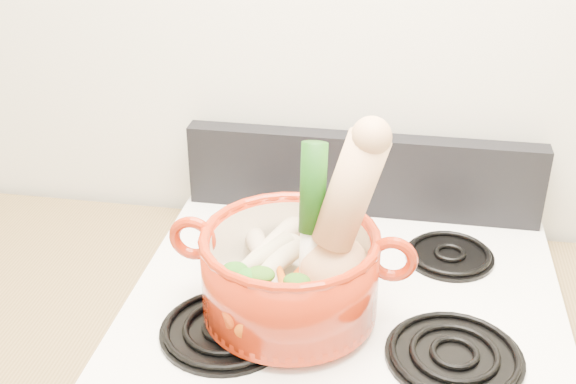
# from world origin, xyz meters

# --- Properties ---
(wall_back) EXTENTS (3.50, 0.02, 2.60)m
(wall_back) POSITION_xyz_m (0.00, 1.75, 1.30)
(wall_back) COLOR silver
(wall_back) RESTS_ON floor
(cooktop) EXTENTS (0.78, 0.67, 0.03)m
(cooktop) POSITION_xyz_m (0.00, 1.40, 0.93)
(cooktop) COLOR white
(cooktop) RESTS_ON stove_body
(control_backsplash) EXTENTS (0.76, 0.05, 0.18)m
(control_backsplash) POSITION_xyz_m (0.00, 1.70, 1.04)
(control_backsplash) COLOR black
(control_backsplash) RESTS_ON cooktop
(burner_front_left) EXTENTS (0.22, 0.22, 0.02)m
(burner_front_left) POSITION_xyz_m (-0.19, 1.24, 0.96)
(burner_front_left) COLOR black
(burner_front_left) RESTS_ON cooktop
(burner_front_right) EXTENTS (0.22, 0.22, 0.02)m
(burner_front_right) POSITION_xyz_m (0.19, 1.24, 0.96)
(burner_front_right) COLOR black
(burner_front_right) RESTS_ON cooktop
(burner_back_left) EXTENTS (0.17, 0.17, 0.02)m
(burner_back_left) POSITION_xyz_m (-0.19, 1.54, 0.96)
(burner_back_left) COLOR black
(burner_back_left) RESTS_ON cooktop
(burner_back_right) EXTENTS (0.17, 0.17, 0.02)m
(burner_back_right) POSITION_xyz_m (0.19, 1.54, 0.96)
(burner_back_right) COLOR black
(burner_back_right) RESTS_ON cooktop
(dutch_oven) EXTENTS (0.31, 0.31, 0.15)m
(dutch_oven) POSITION_xyz_m (-0.09, 1.30, 1.04)
(dutch_oven) COLOR #A3220A
(dutch_oven) RESTS_ON burner_front_left
(pot_handle_left) EXTENTS (0.08, 0.02, 0.08)m
(pot_handle_left) POSITION_xyz_m (-0.26, 1.31, 1.09)
(pot_handle_left) COLOR #A3220A
(pot_handle_left) RESTS_ON dutch_oven
(pot_handle_right) EXTENTS (0.08, 0.02, 0.08)m
(pot_handle_right) POSITION_xyz_m (0.08, 1.30, 1.09)
(pot_handle_right) COLOR #A3220A
(pot_handle_right) RESTS_ON dutch_oven
(squash) EXTENTS (0.23, 0.18, 0.32)m
(squash) POSITION_xyz_m (-0.01, 1.32, 1.15)
(squash) COLOR #E0A473
(squash) RESTS_ON dutch_oven
(leek) EXTENTS (0.04, 0.09, 0.29)m
(leek) POSITION_xyz_m (-0.06, 1.32, 1.14)
(leek) COLOR white
(leek) RESTS_ON dutch_oven
(ginger) EXTENTS (0.09, 0.08, 0.04)m
(ginger) POSITION_xyz_m (-0.05, 1.37, 1.02)
(ginger) COLOR tan
(ginger) RESTS_ON dutch_oven
(parsnip_0) EXTENTS (0.08, 0.22, 0.06)m
(parsnip_0) POSITION_xyz_m (-0.14, 1.35, 1.02)
(parsnip_0) COLOR beige
(parsnip_0) RESTS_ON dutch_oven
(parsnip_1) EXTENTS (0.14, 0.23, 0.07)m
(parsnip_1) POSITION_xyz_m (-0.14, 1.29, 1.03)
(parsnip_1) COLOR beige
(parsnip_1) RESTS_ON dutch_oven
(parsnip_2) EXTENTS (0.14, 0.20, 0.06)m
(parsnip_2) POSITION_xyz_m (-0.14, 1.35, 1.04)
(parsnip_2) COLOR beige
(parsnip_2) RESTS_ON dutch_oven
(parsnip_3) EXTENTS (0.15, 0.17, 0.06)m
(parsnip_3) POSITION_xyz_m (-0.17, 1.32, 1.04)
(parsnip_3) COLOR beige
(parsnip_3) RESTS_ON dutch_oven
(parsnip_4) EXTENTS (0.15, 0.22, 0.06)m
(parsnip_4) POSITION_xyz_m (-0.15, 1.36, 1.05)
(parsnip_4) COLOR beige
(parsnip_4) RESTS_ON dutch_oven
(carrot_0) EXTENTS (0.08, 0.18, 0.05)m
(carrot_0) POSITION_xyz_m (-0.09, 1.27, 1.02)
(carrot_0) COLOR #DB470A
(carrot_0) RESTS_ON dutch_oven
(carrot_1) EXTENTS (0.03, 0.14, 0.04)m
(carrot_1) POSITION_xyz_m (-0.14, 1.23, 1.02)
(carrot_1) COLOR orange
(carrot_1) RESTS_ON dutch_oven
(carrot_2) EXTENTS (0.09, 0.17, 0.05)m
(carrot_2) POSITION_xyz_m (-0.09, 1.26, 1.03)
(carrot_2) COLOR #CB4B0A
(carrot_2) RESTS_ON dutch_oven
(carrot_3) EXTENTS (0.11, 0.12, 0.04)m
(carrot_3) POSITION_xyz_m (-0.12, 1.22, 1.03)
(carrot_3) COLOR #D9400A
(carrot_3) RESTS_ON dutch_oven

